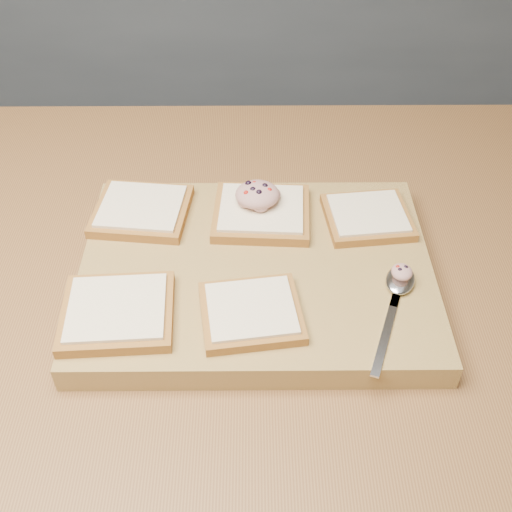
# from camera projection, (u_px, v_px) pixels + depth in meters

# --- Properties ---
(island_counter) EXTENTS (2.00, 0.80, 0.90)m
(island_counter) POSITION_uv_depth(u_px,v_px,m) (185.00, 428.00, 1.20)
(island_counter) COLOR slate
(island_counter) RESTS_ON ground
(back_counter) EXTENTS (3.60, 0.62, 0.94)m
(back_counter) POSITION_uv_depth(u_px,v_px,m) (215.00, 65.00, 2.23)
(back_counter) COLOR slate
(back_counter) RESTS_ON ground
(cutting_board) EXTENTS (0.45, 0.34, 0.04)m
(cutting_board) POSITION_uv_depth(u_px,v_px,m) (256.00, 273.00, 0.84)
(cutting_board) COLOR #AB8949
(cutting_board) RESTS_ON island_counter
(bread_far_left) EXTENTS (0.14, 0.13, 0.02)m
(bread_far_left) POSITION_uv_depth(u_px,v_px,m) (142.00, 210.00, 0.89)
(bread_far_left) COLOR olive
(bread_far_left) RESTS_ON cutting_board
(bread_far_center) EXTENTS (0.14, 0.13, 0.02)m
(bread_far_center) POSITION_uv_depth(u_px,v_px,m) (261.00, 212.00, 0.88)
(bread_far_center) COLOR olive
(bread_far_center) RESTS_ON cutting_board
(bread_far_right) EXTENTS (0.12, 0.12, 0.02)m
(bread_far_right) POSITION_uv_depth(u_px,v_px,m) (368.00, 217.00, 0.88)
(bread_far_right) COLOR olive
(bread_far_right) RESTS_ON cutting_board
(bread_near_left) EXTENTS (0.14, 0.13, 0.02)m
(bread_near_left) POSITION_uv_depth(u_px,v_px,m) (117.00, 312.00, 0.75)
(bread_near_left) COLOR olive
(bread_near_left) RESTS_ON cutting_board
(bread_near_center) EXTENTS (0.13, 0.12, 0.02)m
(bread_near_center) POSITION_uv_depth(u_px,v_px,m) (251.00, 312.00, 0.75)
(bread_near_center) COLOR olive
(bread_near_center) RESTS_ON cutting_board
(tuna_salad_dollop) EXTENTS (0.06, 0.06, 0.03)m
(tuna_salad_dollop) POSITION_uv_depth(u_px,v_px,m) (257.00, 194.00, 0.88)
(tuna_salad_dollop) COLOR tan
(tuna_salad_dollop) RESTS_ON bread_far_center
(spoon) EXTENTS (0.08, 0.18, 0.01)m
(spoon) POSITION_uv_depth(u_px,v_px,m) (398.00, 287.00, 0.78)
(spoon) COLOR silver
(spoon) RESTS_ON cutting_board
(spoon_salad) EXTENTS (0.03, 0.03, 0.02)m
(spoon_salad) POSITION_uv_depth(u_px,v_px,m) (402.00, 272.00, 0.78)
(spoon_salad) COLOR tan
(spoon_salad) RESTS_ON spoon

